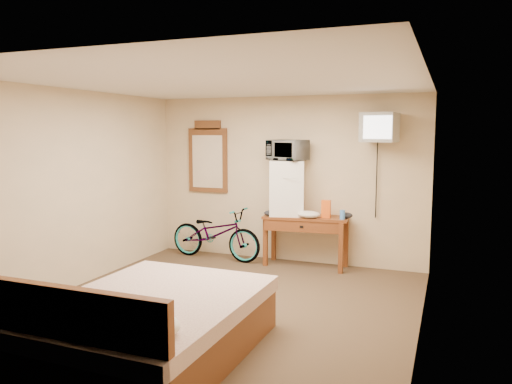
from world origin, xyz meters
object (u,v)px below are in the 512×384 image
(mini_fridge, at_px, (287,188))
(blue_cup, at_px, (342,215))
(desk, at_px, (305,225))
(microwave, at_px, (287,150))
(crt_television, at_px, (380,127))
(wall_mirror, at_px, (208,158))
(bicycle, at_px, (216,233))
(bed, at_px, (148,326))

(mini_fridge, relative_size, blue_cup, 6.17)
(desk, height_order, microwave, microwave)
(desk, relative_size, microwave, 2.32)
(mini_fridge, distance_m, crt_television, 1.58)
(wall_mirror, xyz_separation_m, bicycle, (0.28, -0.32, -1.15))
(mini_fridge, distance_m, microwave, 0.55)
(mini_fridge, bearing_deg, crt_television, -1.15)
(mini_fridge, bearing_deg, wall_mirror, 170.95)
(microwave, relative_size, wall_mirror, 0.47)
(microwave, distance_m, crt_television, 1.35)
(blue_cup, bearing_deg, crt_television, 7.08)
(crt_television, xyz_separation_m, bed, (-1.48, -3.39, -1.74))
(crt_television, bearing_deg, bicycle, -178.30)
(blue_cup, height_order, bicycle, blue_cup)
(desk, distance_m, bicycle, 1.44)
(mini_fridge, xyz_separation_m, microwave, (0.00, 0.00, 0.55))
(microwave, relative_size, blue_cup, 4.17)
(desk, relative_size, mini_fridge, 1.57)
(microwave, xyz_separation_m, blue_cup, (0.85, -0.08, -0.89))
(wall_mirror, bearing_deg, mini_fridge, -9.05)
(wall_mirror, relative_size, bed, 0.53)
(blue_cup, bearing_deg, desk, 175.89)
(wall_mirror, bearing_deg, blue_cup, -7.80)
(bicycle, bearing_deg, wall_mirror, 46.00)
(crt_television, distance_m, bicycle, 2.93)
(crt_television, bearing_deg, microwave, 178.84)
(mini_fridge, bearing_deg, microwave, 56.29)
(desk, xyz_separation_m, microwave, (-0.30, 0.05, 1.09))
(microwave, height_order, bicycle, microwave)
(mini_fridge, bearing_deg, bicycle, -174.98)
(microwave, bearing_deg, bicycle, -156.53)
(desk, bearing_deg, mini_fridge, 171.36)
(mini_fridge, relative_size, microwave, 1.48)
(bed, bearing_deg, wall_mirror, 108.85)
(desk, relative_size, wall_mirror, 1.10)
(bed, bearing_deg, bicycle, 106.15)
(wall_mirror, xyz_separation_m, bed, (1.24, -3.64, -1.27))
(mini_fridge, height_order, blue_cup, mini_fridge)
(mini_fridge, bearing_deg, bed, -92.76)
(desk, bearing_deg, blue_cup, -4.11)
(bed, bearing_deg, mini_fridge, 87.24)
(blue_cup, bearing_deg, bed, -106.86)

